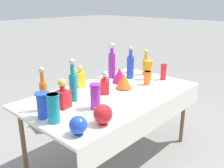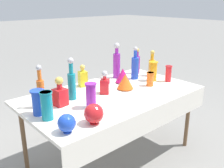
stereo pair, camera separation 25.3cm
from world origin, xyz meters
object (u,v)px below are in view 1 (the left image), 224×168
Objects in this scene: square_decanter_2 at (63,96)px; cardboard_box_behind_left at (61,114)px; tall_bottle_3 at (112,63)px; slender_vase_3 at (163,71)px; tall_bottle_5 at (146,64)px; square_decanter_0 at (80,78)px; slender_vase_1 at (95,96)px; slender_vase_2 at (54,108)px; fluted_vase_0 at (124,81)px; fluted_vase_1 at (120,75)px; tall_bottle_1 at (44,93)px; round_bowl_0 at (78,125)px; slender_vase_0 at (147,77)px; round_bowl_1 at (103,114)px; square_decanter_1 at (105,84)px; slender_vase_5 at (149,70)px; tall_bottle_2 at (73,84)px; tall_bottle_4 at (130,66)px; slender_vase_4 at (43,105)px; tall_bottle_0 at (130,62)px.

cardboard_box_behind_left is at bearing 56.16° from square_decanter_2.
tall_bottle_3 is 2.27× the size of slender_vase_3.
tall_bottle_5 reaches higher than square_decanter_0.
slender_vase_2 is at bearing 172.96° from slender_vase_1.
fluted_vase_0 is at bearing 5.98° from slender_vase_2.
slender_vase_2 is 1.37× the size of fluted_vase_1.
square_decanter_2 reaches higher than fluted_vase_0.
tall_bottle_1 is 1.49m from tall_bottle_5.
fluted_vase_0 is at bearing 21.81° from round_bowl_0.
square_decanter_2 is at bearing -173.81° from fluted_vase_1.
slender_vase_0 is 0.28m from slender_vase_3.
round_bowl_1 is at bearing -157.83° from tall_bottle_5.
slender_vase_1 is at bearing -148.88° from square_decanter_1.
slender_vase_5 is 1.40m from cardboard_box_behind_left.
round_bowl_0 is at bearing -158.19° from fluted_vase_0.
slender_vase_5 is at bearing -7.54° from tall_bottle_2.
tall_bottle_3 is 1.74× the size of square_decanter_0.
slender_vase_2 is (-1.32, -0.29, -0.03)m from tall_bottle_4.
slender_vase_1 is at bearing 57.04° from round_bowl_1.
slender_vase_4 is 0.94× the size of slender_vase_5.
tall_bottle_5 is at bearing 82.89° from slender_vase_3.
tall_bottle_0 reaches higher than square_decanter_2.
cardboard_box_behind_left is (0.16, 1.02, -0.71)m from square_decanter_1.
slender_vase_2 is at bearing -158.25° from tall_bottle_3.
slender_vase_1 is 0.39× the size of cardboard_box_behind_left.
cardboard_box_behind_left is at bearing 107.57° from slender_vase_0.
tall_bottle_0 is at bearing -2.70° from square_decanter_0.
tall_bottle_0 is 1.67m from round_bowl_0.
square_decanter_1 is (0.04, -0.34, -0.00)m from square_decanter_0.
slender_vase_0 is (-0.26, -0.44, -0.06)m from tall_bottle_0.
slender_vase_3 is 1.33m from round_bowl_1.
square_decanter_1 is 0.25m from fluted_vase_0.
round_bowl_0 is (-1.53, -0.24, -0.03)m from slender_vase_3.
slender_vase_1 is at bearing -179.65° from slender_vase_3.
cardboard_box_behind_left is (0.66, 0.98, -0.72)m from square_decanter_2.
round_bowl_0 reaches higher than cardboard_box_behind_left.
tall_bottle_2 is 0.72m from fluted_vase_1.
tall_bottle_5 is at bearing 22.17° from round_bowl_1.
square_decanter_0 is 0.91× the size of square_decanter_2.
fluted_vase_1 is at bearing 27.06° from round_bowl_0.
slender_vase_2 reaches higher than slender_vase_4.
tall_bottle_3 is 2.78× the size of slender_vase_0.
slender_vase_5 is (1.03, 0.15, 0.00)m from slender_vase_1.
tall_bottle_5 is at bearing 18.52° from round_bowl_0.
cardboard_box_behind_left is (0.48, 1.21, -0.73)m from slender_vase_1.
tall_bottle_4 reaches higher than slender_vase_5.
fluted_vase_0 is at bearing -147.94° from tall_bottle_0.
fluted_vase_0 is (-0.60, -0.14, -0.04)m from tall_bottle_5.
fluted_vase_1 is 1.21× the size of round_bowl_0.
tall_bottle_0 reaches higher than slender_vase_2.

